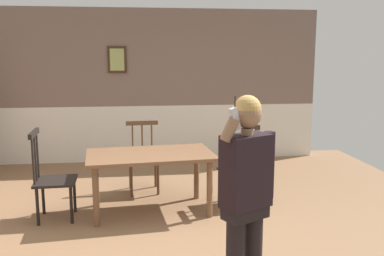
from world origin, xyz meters
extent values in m
plane|color=#846042|center=(0.00, 0.00, 0.00)|extent=(7.36, 7.36, 0.00)
cube|color=#756056|center=(0.00, 3.35, 1.84)|extent=(5.88, 0.12, 1.70)
cube|color=silver|center=(0.00, 3.36, 0.50)|extent=(5.88, 0.14, 0.99)
cube|color=silver|center=(0.00, 3.33, 0.99)|extent=(5.88, 0.05, 0.06)
cube|color=#382314|center=(-0.64, 3.27, 1.81)|extent=(0.32, 0.03, 0.46)
cube|color=#9EAA5F|center=(-0.64, 3.26, 1.81)|extent=(0.24, 0.01, 0.38)
cube|color=brown|center=(-0.16, 0.72, 0.71)|extent=(1.58, 1.02, 0.04)
cylinder|color=brown|center=(-0.78, 0.32, 0.34)|extent=(0.07, 0.07, 0.69)
cylinder|color=brown|center=(0.52, 0.44, 0.34)|extent=(0.07, 0.07, 0.69)
cylinder|color=brown|center=(-0.84, 1.00, 0.34)|extent=(0.07, 0.07, 0.69)
cylinder|color=brown|center=(0.45, 1.12, 0.34)|extent=(0.07, 0.07, 0.69)
cube|color=#513823|center=(-0.24, 1.50, 0.44)|extent=(0.48, 0.48, 0.03)
cube|color=#513823|center=(-0.25, 1.71, 0.94)|extent=(0.45, 0.06, 0.06)
cylinder|color=#513823|center=(-0.11, 1.72, 0.71)|extent=(0.02, 0.02, 0.52)
cylinder|color=#513823|center=(-0.25, 1.71, 0.71)|extent=(0.02, 0.02, 0.52)
cylinder|color=#513823|center=(-0.38, 1.70, 0.71)|extent=(0.02, 0.02, 0.52)
cylinder|color=#513823|center=(-0.05, 1.33, 0.21)|extent=(0.04, 0.04, 0.42)
cylinder|color=#513823|center=(-0.41, 1.31, 0.21)|extent=(0.04, 0.04, 0.42)
cylinder|color=#513823|center=(-0.07, 1.70, 0.21)|extent=(0.04, 0.04, 0.42)
cylinder|color=#513823|center=(-0.43, 1.68, 0.21)|extent=(0.04, 0.04, 0.42)
cube|color=#2D2319|center=(0.93, 0.82, 0.44)|extent=(0.47, 0.47, 0.03)
cube|color=#2D2319|center=(1.12, 0.84, 1.02)|extent=(0.09, 0.42, 0.06)
cylinder|color=#2D2319|center=(1.14, 0.72, 0.75)|extent=(0.02, 0.02, 0.60)
cylinder|color=#2D2319|center=(1.12, 0.84, 0.75)|extent=(0.02, 0.02, 0.60)
cylinder|color=#2D2319|center=(1.10, 0.97, 0.75)|extent=(0.02, 0.02, 0.60)
cylinder|color=#2D2319|center=(0.79, 0.63, 0.21)|extent=(0.04, 0.04, 0.43)
cylinder|color=#2D2319|center=(0.75, 0.96, 0.21)|extent=(0.04, 0.04, 0.43)
cylinder|color=#2D2319|center=(1.12, 0.68, 0.21)|extent=(0.04, 0.04, 0.43)
cylinder|color=#2D2319|center=(1.08, 1.01, 0.21)|extent=(0.04, 0.04, 0.43)
cube|color=black|center=(-1.26, 0.62, 0.45)|extent=(0.48, 0.48, 0.03)
cube|color=black|center=(-1.47, 0.61, 1.02)|extent=(0.06, 0.46, 0.06)
cylinder|color=black|center=(-1.47, 0.74, 0.76)|extent=(0.02, 0.02, 0.58)
cylinder|color=black|center=(-1.47, 0.61, 0.76)|extent=(0.02, 0.02, 0.58)
cylinder|color=black|center=(-1.46, 0.47, 0.76)|extent=(0.02, 0.02, 0.58)
cylinder|color=black|center=(-1.09, 0.81, 0.22)|extent=(0.04, 0.04, 0.44)
cylinder|color=black|center=(-1.07, 0.44, 0.22)|extent=(0.04, 0.04, 0.44)
cylinder|color=black|center=(-1.45, 0.79, 0.22)|extent=(0.04, 0.04, 0.44)
cylinder|color=black|center=(-1.44, 0.43, 0.22)|extent=(0.04, 0.04, 0.44)
cylinder|color=black|center=(0.57, -1.29, 0.39)|extent=(0.14, 0.14, 0.77)
cube|color=black|center=(0.49, -1.33, 0.74)|extent=(0.38, 0.32, 0.12)
cube|color=black|center=(0.49, -1.33, 1.05)|extent=(0.42, 0.35, 0.55)
cylinder|color=black|center=(0.69, -1.22, 1.06)|extent=(0.09, 0.09, 0.52)
cylinder|color=#936B4C|center=(0.34, -1.42, 1.38)|extent=(0.15, 0.09, 0.19)
cylinder|color=#936B4C|center=(0.49, -1.33, 1.35)|extent=(0.09, 0.09, 0.05)
sphere|color=#936B4C|center=(0.49, -1.33, 1.48)|extent=(0.21, 0.21, 0.21)
sphere|color=tan|center=(0.49, -1.33, 1.51)|extent=(0.20, 0.20, 0.20)
cube|color=#B7B7BC|center=(0.37, -1.42, 1.45)|extent=(0.10, 0.07, 0.17)
cylinder|color=black|center=(0.37, -1.42, 1.57)|extent=(0.01, 0.01, 0.08)
camera|label=1|loc=(-0.29, -4.31, 1.90)|focal=40.03mm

